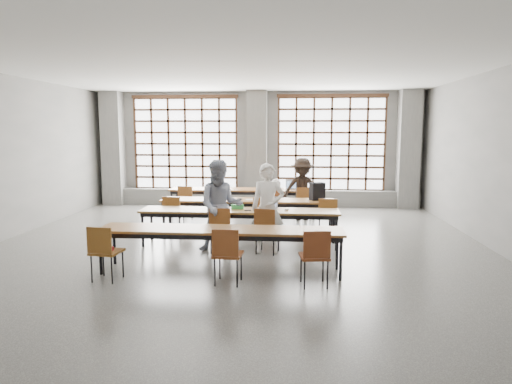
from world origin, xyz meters
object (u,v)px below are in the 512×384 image
Objects in this scene: chair_back_left at (187,199)px; phone at (248,210)px; desk_row_d at (221,232)px; laptop_front at (268,206)px; desk_row_c at (239,213)px; chair_back_right at (303,200)px; student_back at (302,189)px; backpack at (317,191)px; chair_mid_right at (328,214)px; chair_mid_centre at (263,213)px; mouse at (287,210)px; laptop_back at (292,187)px; chair_back_mid at (272,200)px; chair_near_right at (315,252)px; green_box at (237,207)px; plastic_bag at (276,184)px; student_male at (268,208)px; red_pouch at (107,249)px; chair_near_mid at (227,250)px; chair_front_left at (220,225)px; chair_mid_left at (173,211)px; desk_row_a at (243,191)px; chair_near_left at (104,248)px; desk_row_b at (248,202)px.

phone is at bearing -55.62° from chair_back_left.
laptop_front is at bearing 70.40° from desk_row_d.
chair_back_right reaches higher than desk_row_c.
backpack is at bearing -83.99° from student_back.
chair_mid_right is at bearing 27.43° from phone.
desk_row_c is 0.87m from chair_mid_centre.
chair_back_left is 8.98× the size of mouse.
chair_back_left is at bearing -165.04° from laptop_back.
laptop_front reaches higher than chair_mid_centre.
chair_near_right is at bearing -80.11° from chair_back_mid.
plastic_bag reaches higher than green_box.
chair_mid_right is (0.49, -1.90, 0.00)m from chair_back_right.
student_male is 3.83m from plastic_bag.
red_pouch is (-1.80, -2.34, -0.16)m from desk_row_c.
student_male is 3.35m from student_back.
chair_near_right is at bearing -70.30° from student_male.
desk_row_c is at bearing 92.27° from chair_near_mid.
chair_front_left is (-0.19, 1.16, -0.13)m from desk_row_d.
green_box is at bearing -108.56° from laptop_back.
chair_mid_centre is 3.81m from red_pouch.
chair_back_right reaches higher than phone.
student_male is at bearing -87.68° from laptop_front.
chair_mid_left is 6.77× the size of phone.
chair_back_mid is at bearing -97.22° from plastic_bag.
chair_mid_left is 2.53m from student_male.
red_pouch is (-1.51, -5.62, -0.16)m from desk_row_a.
backpack reaches higher than green_box.
laptop_front reaches higher than chair_back_left.
student_male is 3.91m from laptop_back.
chair_mid_centre is at bearing -115.58° from chair_back_right.
laptop_front is at bearing -106.55° from chair_back_right.
chair_back_left is at bearing 88.87° from red_pouch.
chair_front_left is 0.96m from student_male.
desk_row_a is at bearing 75.02° from chair_near_left.
chair_back_left is 4.99m from red_pouch.
chair_back_left is at bearing 88.77° from chair_near_left.
desk_row_d is at bearing -120.66° from mouse.
laptop_back is 1.33× the size of plastic_bag.
chair_back_mid is at bearing -0.00° from chair_back_left.
desk_row_a is 4.55× the size of chair_near_left.
chair_near_left is 4.40× the size of red_pouch.
laptop_back reaches higher than chair_near_left.
desk_row_b is at bearing 87.70° from desk_row_d.
chair_mid_centre is 3.88m from chair_near_left.
laptop_front is at bearing 108.34° from chair_near_right.
mouse is at bearing -1.21° from desk_row_c.
chair_front_left is at bearing -102.93° from plastic_bag.
chair_near_mid is 6.77× the size of phone.
student_back is at bearing 9.25° from chair_back_mid.
chair_back_left is 3.52× the size of green_box.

